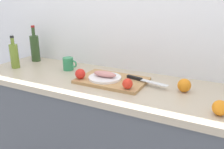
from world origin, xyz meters
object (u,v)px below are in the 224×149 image
Objects in this scene: fish_fillet at (105,74)px; wine_bottle at (35,48)px; chef_knife at (141,80)px; olive_oil_bottle at (14,55)px; white_plate at (105,78)px; orange_0 at (220,108)px; coffee_mug_0 at (69,64)px; cutting_board at (112,80)px.

fish_fillet is 0.53× the size of wine_bottle.
wine_bottle reaches higher than chef_knife.
olive_oil_bottle is (-1.01, -0.10, 0.07)m from chef_knife.
wine_bottle reaches higher than olive_oil_bottle.
white_plate is at bearing -150.59° from chef_knife.
orange_0 is (1.49, -0.35, -0.08)m from wine_bottle.
fish_fillet is (0.00, -0.00, 0.03)m from white_plate.
coffee_mug_0 is (0.41, 0.14, -0.05)m from olive_oil_bottle.
chef_knife is at bearing 16.77° from white_plate.
cutting_board is 0.42m from coffee_mug_0.
cutting_board is at bearing 164.79° from orange_0.
white_plate is 1.33× the size of fish_fillet.
cutting_board is 3.69× the size of coffee_mug_0.
fish_fillet is 0.78m from olive_oil_bottle.
wine_bottle is 0.44m from coffee_mug_0.
olive_oil_bottle is (-0.82, -0.06, 0.09)m from cutting_board.
chef_knife is at bearing -3.49° from coffee_mug_0.
olive_oil_bottle reaches higher than cutting_board.
coffee_mug_0 is (-0.41, 0.09, 0.04)m from cutting_board.
orange_0 reaches higher than white_plate.
orange_0 is (0.47, -0.23, 0.01)m from chef_knife.
coffee_mug_0 is at bearing 164.23° from white_plate.
white_plate is 0.39m from coffee_mug_0.
white_plate is 0.82m from wine_bottle.
fish_fillet is 0.64× the size of olive_oil_bottle.
wine_bottle reaches higher than fish_fillet.
cutting_board is 2.04× the size of white_plate.
olive_oil_bottle is at bearing -87.30° from wine_bottle.
coffee_mug_0 is (-0.60, 0.04, 0.02)m from chef_knife.
cutting_board is at bearing 25.24° from fish_fillet.
orange_0 is (0.69, -0.16, 0.01)m from white_plate.
cutting_board is 0.86m from wine_bottle.
chef_knife is (0.19, 0.05, 0.02)m from cutting_board.
white_plate reaches higher than cutting_board.
fish_fillet is 2.22× the size of orange_0.
olive_oil_bottle is 0.44m from coffee_mug_0.
cutting_board is 1.43× the size of wine_bottle.
olive_oil_bottle is at bearing -161.44° from chef_knife.
chef_knife is (0.23, 0.07, 0.00)m from white_plate.
fish_fillet is 1.36× the size of coffee_mug_0.
white_plate is at bearing -13.83° from wine_bottle.
wine_bottle is 4.21× the size of orange_0.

